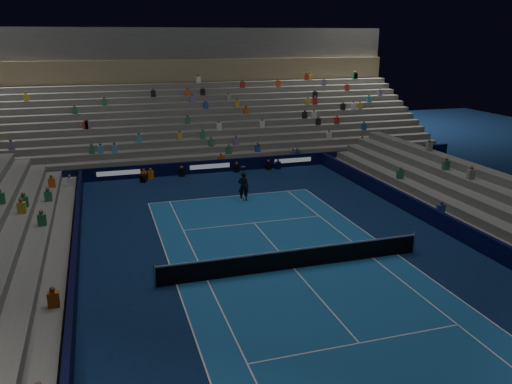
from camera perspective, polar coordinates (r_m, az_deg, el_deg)
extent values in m
plane|color=#0B1D43|center=(24.38, 4.20, -8.43)|extent=(90.00, 90.00, 0.00)
cube|color=#1B5795|center=(24.38, 4.20, -8.42)|extent=(10.97, 23.77, 0.01)
cube|color=black|center=(41.04, -5.15, 2.83)|extent=(44.00, 0.25, 1.00)
cube|color=black|center=(28.92, 22.51, -4.50)|extent=(0.25, 37.00, 1.00)
cube|color=black|center=(22.80, -19.52, -9.90)|extent=(0.25, 37.00, 1.00)
cube|color=slate|center=(42.06, -5.42, 2.81)|extent=(44.00, 1.00, 0.50)
cube|color=slate|center=(42.95, -5.71, 3.44)|extent=(44.00, 1.00, 1.00)
cube|color=slate|center=(43.85, -5.98, 4.04)|extent=(44.00, 1.00, 1.50)
cube|color=slate|center=(44.75, -6.25, 4.62)|extent=(44.00, 1.00, 2.00)
cube|color=slate|center=(45.67, -6.50, 5.18)|extent=(44.00, 1.00, 2.50)
cube|color=slate|center=(46.58, -6.74, 5.72)|extent=(44.00, 1.00, 3.00)
cube|color=slate|center=(47.50, -6.98, 6.23)|extent=(44.00, 1.00, 3.50)
cube|color=slate|center=(48.43, -7.20, 6.73)|extent=(44.00, 1.00, 4.00)
cube|color=slate|center=(49.36, -7.42, 7.20)|extent=(44.00, 1.00, 4.50)
cube|color=slate|center=(50.29, -7.63, 7.66)|extent=(44.00, 1.00, 5.00)
cube|color=slate|center=(51.23, -7.83, 8.10)|extent=(44.00, 1.00, 5.50)
cube|color=slate|center=(52.17, -8.03, 8.53)|extent=(44.00, 1.00, 6.00)
cube|color=#867652|center=(52.83, -8.42, 13.09)|extent=(44.00, 0.60, 2.20)
cube|color=#4E4E4B|center=(54.12, -8.78, 15.92)|extent=(44.00, 2.40, 3.00)
cube|color=slate|center=(29.51, 23.66, -4.75)|extent=(1.00, 37.00, 0.50)
cube|color=slate|center=(30.07, 25.17, -4.04)|extent=(1.00, 37.00, 1.00)
cube|color=slate|center=(22.98, -21.48, -10.60)|extent=(1.00, 37.00, 0.50)
cube|color=slate|center=(23.00, -24.06, -10.21)|extent=(1.00, 37.00, 1.00)
cylinder|color=#B2B2B7|center=(22.80, -11.15, -9.07)|extent=(0.10, 0.10, 1.10)
cylinder|color=#B2B2B7|center=(26.99, 17.05, -5.32)|extent=(0.10, 0.10, 1.10)
cube|color=black|center=(24.19, 4.22, -7.47)|extent=(12.80, 0.03, 0.90)
cube|color=white|center=(23.99, 4.25, -6.40)|extent=(12.80, 0.04, 0.08)
imported|color=black|center=(33.81, -1.40, 0.63)|extent=(0.82, 0.69, 1.91)
cube|color=black|center=(39.24, -12.31, 1.50)|extent=(0.57, 0.62, 0.54)
cylinder|color=black|center=(38.79, -12.27, 1.57)|extent=(0.29, 0.38, 0.16)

